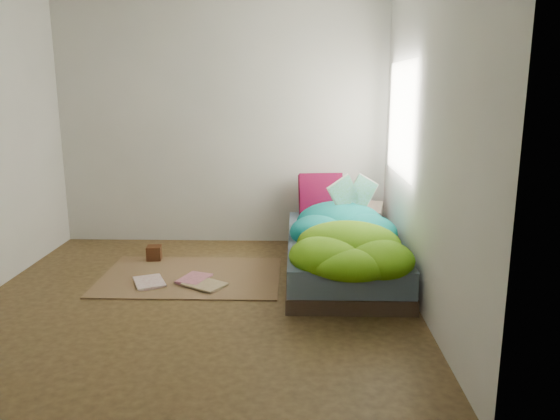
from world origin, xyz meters
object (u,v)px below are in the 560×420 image
at_px(open_book, 354,182).
at_px(floor_book_b, 183,277).
at_px(bed, 342,255).
at_px(wooden_box, 154,253).
at_px(floor_book_a, 135,284).
at_px(pillow_magenta, 321,195).

xyz_separation_m(open_book, floor_book_b, (-1.54, -0.51, -0.78)).
bearing_deg(floor_book_b, bed, 30.30).
xyz_separation_m(open_book, wooden_box, (-1.94, 0.03, -0.73)).
bearing_deg(wooden_box, floor_book_b, -53.88).
relative_size(open_book, floor_book_b, 1.40).
bearing_deg(open_book, bed, -136.87).
xyz_separation_m(open_book, floor_book_a, (-1.92, -0.69, -0.78)).
bearing_deg(floor_book_b, open_book, 38.70).
xyz_separation_m(bed, wooden_box, (-1.82, 0.29, -0.09)).
bearing_deg(pillow_magenta, floor_book_a, -149.29).
bearing_deg(bed, pillow_magenta, 101.62).
bearing_deg(open_book, wooden_box, 156.55).
distance_m(pillow_magenta, open_book, 0.66).
distance_m(wooden_box, floor_book_a, 0.72).
height_order(open_book, wooden_box, open_book).
height_order(floor_book_a, floor_book_b, floor_book_b).
distance_m(bed, floor_book_b, 1.45).
bearing_deg(pillow_magenta, open_book, -68.55).
height_order(open_book, floor_book_b, open_book).
bearing_deg(floor_book_a, open_book, -4.68).
distance_m(open_book, wooden_box, 2.07).
relative_size(bed, open_book, 4.76).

